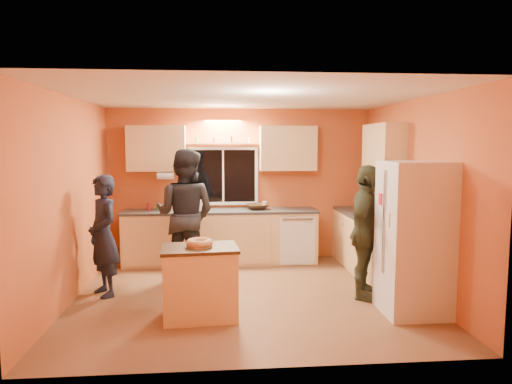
{
  "coord_description": "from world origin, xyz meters",
  "views": [
    {
      "loc": [
        -0.41,
        -5.87,
        2.0
      ],
      "look_at": [
        0.13,
        0.4,
        1.34
      ],
      "focal_mm": 32.0,
      "sensor_mm": 36.0,
      "label": 1
    }
  ],
  "objects": [
    {
      "name": "right_counter",
      "position": [
        1.95,
        0.5,
        0.45
      ],
      "size": [
        0.62,
        1.84,
        0.9
      ],
      "color": "tan",
      "rests_on": "ground"
    },
    {
      "name": "potted_plant",
      "position": [
        1.96,
        0.6,
        1.05
      ],
      "size": [
        0.33,
        0.31,
        0.31
      ],
      "primitive_type": "imported",
      "rotation": [
        0.0,
        0.0,
        0.28
      ],
      "color": "gray",
      "rests_on": "right_counter"
    },
    {
      "name": "bundt_pastry",
      "position": [
        -0.61,
        -0.74,
        0.88
      ],
      "size": [
        0.31,
        0.31,
        0.09
      ],
      "primitive_type": "torus",
      "color": "tan",
      "rests_on": "island"
    },
    {
      "name": "utensil_crock",
      "position": [
        -0.7,
        1.7,
        0.99
      ],
      "size": [
        0.14,
        0.14,
        0.17
      ],
      "primitive_type": "cylinder",
      "color": "beige",
      "rests_on": "back_counter"
    },
    {
      "name": "back_counter",
      "position": [
        0.01,
        1.7,
        0.45
      ],
      "size": [
        4.23,
        0.62,
        0.9
      ],
      "color": "tan",
      "rests_on": "ground"
    },
    {
      "name": "ground",
      "position": [
        0.0,
        0.0,
        0.0
      ],
      "size": [
        4.5,
        4.5,
        0.0
      ],
      "primitive_type": "plane",
      "color": "brown",
      "rests_on": "ground"
    },
    {
      "name": "island",
      "position": [
        -0.61,
        -0.74,
        0.42
      ],
      "size": [
        0.91,
        0.65,
        0.83
      ],
      "rotation": [
        0.0,
        0.0,
        0.08
      ],
      "color": "tan",
      "rests_on": "ground"
    },
    {
      "name": "mixing_bowl",
      "position": [
        0.27,
        1.73,
        0.95
      ],
      "size": [
        0.44,
        0.44,
        0.09
      ],
      "primitive_type": "imported",
      "rotation": [
        0.0,
        0.0,
        0.22
      ],
      "color": "black",
      "rests_on": "back_counter"
    },
    {
      "name": "red_box",
      "position": [
        1.89,
        0.73,
        0.94
      ],
      "size": [
        0.18,
        0.15,
        0.07
      ],
      "primitive_type": "cube",
      "rotation": [
        0.0,
        0.0,
        0.19
      ],
      "color": "#AD1A28",
      "rests_on": "right_counter"
    },
    {
      "name": "person_right",
      "position": [
        1.5,
        -0.23,
        0.87
      ],
      "size": [
        0.88,
        1.09,
        1.74
      ],
      "primitive_type": "imported",
      "rotation": [
        0.0,
        0.0,
        1.05
      ],
      "color": "#343924",
      "rests_on": "ground"
    },
    {
      "name": "room_shell",
      "position": [
        0.12,
        0.41,
        1.62
      ],
      "size": [
        4.54,
        4.04,
        2.61
      ],
      "color": "#B6582E",
      "rests_on": "ground"
    },
    {
      "name": "refrigerator",
      "position": [
        1.89,
        -0.8,
        0.9
      ],
      "size": [
        0.72,
        0.7,
        1.8
      ],
      "primitive_type": "cube",
      "color": "silver",
      "rests_on": "ground"
    },
    {
      "name": "person_left",
      "position": [
        -1.9,
        0.17,
        0.8
      ],
      "size": [
        0.64,
        0.7,
        1.6
      ],
      "primitive_type": "imported",
      "rotation": [
        0.0,
        0.0,
        -0.98
      ],
      "color": "black",
      "rests_on": "ground"
    },
    {
      "name": "person_center",
      "position": [
        -0.88,
        0.87,
        0.96
      ],
      "size": [
        1.13,
        1.0,
        1.93
      ],
      "primitive_type": "imported",
      "rotation": [
        0.0,
        0.0,
        2.8
      ],
      "color": "black",
      "rests_on": "ground"
    }
  ]
}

